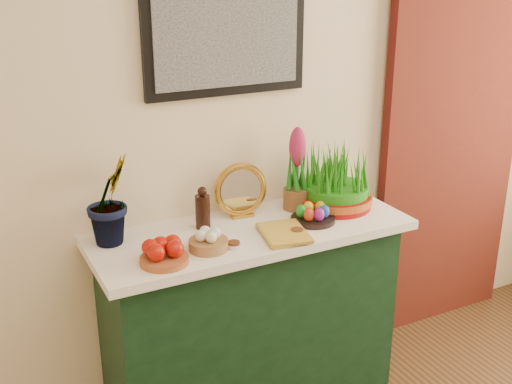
# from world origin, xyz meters

# --- Properties ---
(sideboard) EXTENTS (1.30, 0.45, 0.85)m
(sideboard) POSITION_xyz_m (-0.06, 2.00, 0.42)
(sideboard) COLOR #13341B
(sideboard) RESTS_ON ground
(tablecloth) EXTENTS (1.40, 0.55, 0.04)m
(tablecloth) POSITION_xyz_m (-0.06, 2.00, 0.87)
(tablecloth) COLOR white
(tablecloth) RESTS_ON sideboard
(hyacinth_green) EXTENTS (0.32, 0.32, 0.49)m
(hyacinth_green) POSITION_xyz_m (-0.63, 2.13, 1.14)
(hyacinth_green) COLOR #1B7619
(hyacinth_green) RESTS_ON tablecloth
(apple_bowl) EXTENTS (0.23, 0.23, 0.10)m
(apple_bowl) POSITION_xyz_m (-0.51, 1.85, 0.93)
(apple_bowl) COLOR #A25027
(apple_bowl) RESTS_ON tablecloth
(garlic_basket) EXTENTS (0.21, 0.21, 0.09)m
(garlic_basket) POSITION_xyz_m (-0.31, 1.88, 0.93)
(garlic_basket) COLOR #B07E47
(garlic_basket) RESTS_ON tablecloth
(vinegar_cruet) EXTENTS (0.06, 0.06, 0.19)m
(vinegar_cruet) POSITION_xyz_m (-0.24, 2.10, 0.97)
(vinegar_cruet) COLOR black
(vinegar_cruet) RESTS_ON tablecloth
(mirror) EXTENTS (0.25, 0.08, 0.25)m
(mirror) POSITION_xyz_m (-0.04, 2.15, 1.01)
(mirror) COLOR #BC8B30
(mirror) RESTS_ON tablecloth
(book) EXTENTS (0.21, 0.27, 0.03)m
(book) POSITION_xyz_m (-0.07, 1.87, 0.91)
(book) COLOR gold
(book) RESTS_ON tablecloth
(spice_dish_left) EXTENTS (0.06, 0.06, 0.03)m
(spice_dish_left) POSITION_xyz_m (-0.21, 1.85, 0.90)
(spice_dish_left) COLOR silver
(spice_dish_left) RESTS_ON tablecloth
(spice_dish_right) EXTENTS (0.07, 0.07, 0.03)m
(spice_dish_right) POSITION_xyz_m (0.08, 1.84, 0.90)
(spice_dish_right) COLOR silver
(spice_dish_right) RESTS_ON tablecloth
(egg_plate) EXTENTS (0.23, 0.23, 0.08)m
(egg_plate) POSITION_xyz_m (0.22, 1.93, 0.92)
(egg_plate) COLOR black
(egg_plate) RESTS_ON tablecloth
(hyacinth_pink) EXTENTS (0.12, 0.12, 0.39)m
(hyacinth_pink) POSITION_xyz_m (0.23, 2.11, 1.07)
(hyacinth_pink) COLOR brown
(hyacinth_pink) RESTS_ON tablecloth
(wheatgrass_sabzeh) EXTENTS (0.35, 0.35, 0.28)m
(wheatgrass_sabzeh) POSITION_xyz_m (0.41, 2.04, 1.01)
(wheatgrass_sabzeh) COLOR maroon
(wheatgrass_sabzeh) RESTS_ON tablecloth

